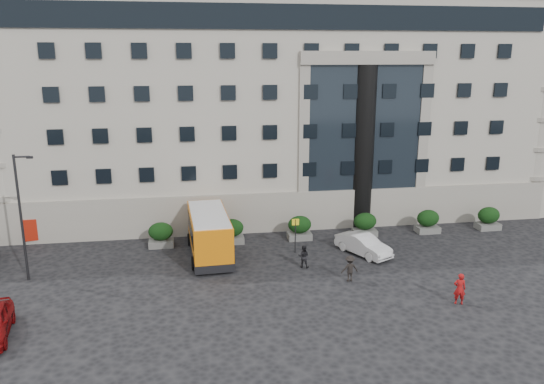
# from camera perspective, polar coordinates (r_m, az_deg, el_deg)

# --- Properties ---
(ground) EXTENTS (120.00, 120.00, 0.00)m
(ground) POSITION_cam_1_polar(r_m,az_deg,el_deg) (32.91, -5.31, -10.15)
(ground) COLOR black
(ground) RESTS_ON ground
(civic_building) EXTENTS (44.00, 24.00, 18.00)m
(civic_building) POSITION_cam_1_polar(r_m,az_deg,el_deg) (52.65, -0.55, 9.40)
(civic_building) COLOR #A8A194
(civic_building) RESTS_ON ground
(entrance_column) EXTENTS (1.80, 1.80, 13.00)m
(entrance_column) POSITION_cam_1_polar(r_m,az_deg,el_deg) (43.04, 9.73, 4.68)
(entrance_column) COLOR black
(entrance_column) RESTS_ON ground
(hedge_a) EXTENTS (1.80, 1.26, 1.84)m
(hedge_a) POSITION_cam_1_polar(r_m,az_deg,el_deg) (39.85, -11.86, -4.49)
(hedge_a) COLOR #585856
(hedge_a) RESTS_ON ground
(hedge_b) EXTENTS (1.80, 1.26, 1.84)m
(hedge_b) POSITION_cam_1_polar(r_m,az_deg,el_deg) (39.88, -4.37, -4.20)
(hedge_b) COLOR #585856
(hedge_b) RESTS_ON ground
(hedge_c) EXTENTS (1.80, 1.26, 1.84)m
(hedge_c) POSITION_cam_1_polar(r_m,az_deg,el_deg) (40.59, 2.98, -3.84)
(hedge_c) COLOR #585856
(hedge_c) RESTS_ON ground
(hedge_d) EXTENTS (1.80, 1.26, 1.84)m
(hedge_d) POSITION_cam_1_polar(r_m,az_deg,el_deg) (41.94, 9.97, -3.44)
(hedge_d) COLOR #585856
(hedge_d) RESTS_ON ground
(hedge_e) EXTENTS (1.80, 1.26, 1.84)m
(hedge_e) POSITION_cam_1_polar(r_m,az_deg,el_deg) (43.86, 16.42, -3.02)
(hedge_e) COLOR #585856
(hedge_e) RESTS_ON ground
(hedge_f) EXTENTS (1.80, 1.26, 1.84)m
(hedge_f) POSITION_cam_1_polar(r_m,az_deg,el_deg) (46.29, 22.26, -2.61)
(hedge_f) COLOR #585856
(hedge_f) RESTS_ON ground
(street_lamp) EXTENTS (1.16, 0.18, 8.00)m
(street_lamp) POSITION_cam_1_polar(r_m,az_deg,el_deg) (35.68, -25.34, -2.08)
(street_lamp) COLOR #262628
(street_lamp) RESTS_ON ground
(bus_stop_sign) EXTENTS (0.50, 0.08, 2.52)m
(bus_stop_sign) POSITION_cam_1_polar(r_m,az_deg,el_deg) (37.56, 2.53, -4.08)
(bus_stop_sign) COLOR #262628
(bus_stop_sign) RESTS_ON ground
(minibus) EXTENTS (3.09, 7.53, 3.09)m
(minibus) POSITION_cam_1_polar(r_m,az_deg,el_deg) (37.31, -6.78, -4.34)
(minibus) COLOR orange
(minibus) RESTS_ON ground
(red_truck) EXTENTS (3.07, 5.34, 2.72)m
(red_truck) POSITION_cam_1_polar(r_m,az_deg,el_deg) (45.61, -23.63, -2.39)
(red_truck) COLOR #991A0B
(red_truck) RESTS_ON ground
(parked_car_d) EXTENTS (2.70, 4.76, 1.25)m
(parked_car_d) POSITION_cam_1_polar(r_m,az_deg,el_deg) (49.35, -23.45, -2.08)
(parked_car_d) COLOR black
(parked_car_d) RESTS_ON ground
(white_taxi) EXTENTS (3.40, 4.62, 1.45)m
(white_taxi) POSITION_cam_1_polar(r_m,az_deg,el_deg) (38.12, 9.79, -5.60)
(white_taxi) COLOR silver
(white_taxi) RESTS_ON ground
(pedestrian_a) EXTENTS (0.77, 0.61, 1.85)m
(pedestrian_a) POSITION_cam_1_polar(r_m,az_deg,el_deg) (32.16, 19.53, -9.78)
(pedestrian_a) COLOR #9F0F10
(pedestrian_a) RESTS_ON ground
(pedestrian_b) EXTENTS (0.90, 0.80, 1.54)m
(pedestrian_b) POSITION_cam_1_polar(r_m,az_deg,el_deg) (35.40, 3.41, -6.93)
(pedestrian_b) COLOR black
(pedestrian_b) RESTS_ON ground
(pedestrian_c) EXTENTS (1.12, 0.69, 1.67)m
(pedestrian_c) POSITION_cam_1_polar(r_m,az_deg,el_deg) (33.63, 8.36, -8.14)
(pedestrian_c) COLOR black
(pedestrian_c) RESTS_ON ground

